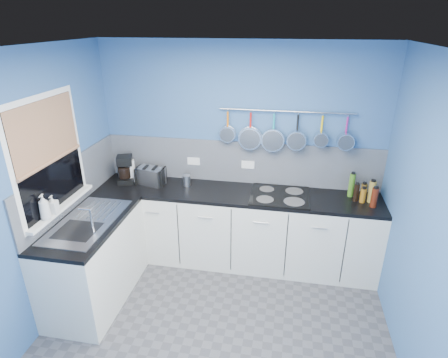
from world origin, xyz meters
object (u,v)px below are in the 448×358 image
(soap_bottle_b, at_px, (53,204))
(canister, at_px, (187,180))
(paper_towel, at_px, (130,171))
(toaster, at_px, (151,176))
(coffee_maker, at_px, (125,170))
(hob, at_px, (280,196))
(soap_bottle_a, at_px, (44,207))

(soap_bottle_b, bearing_deg, canister, 49.82)
(paper_towel, xyz_separation_m, toaster, (0.27, -0.03, -0.03))
(soap_bottle_b, xyz_separation_m, toaster, (0.52, 1.09, -0.14))
(coffee_maker, relative_size, hob, 0.51)
(toaster, height_order, hob, toaster)
(soap_bottle_b, height_order, paper_towel, soap_bottle_b)
(soap_bottle_a, relative_size, hob, 0.38)
(soap_bottle_a, distance_m, hob, 2.34)
(soap_bottle_b, relative_size, toaster, 0.55)
(soap_bottle_b, xyz_separation_m, hob, (2.02, 1.03, -0.23))
(coffee_maker, bearing_deg, paper_towel, 27.55)
(coffee_maker, height_order, canister, coffee_maker)
(soap_bottle_b, height_order, hob, soap_bottle_b)
(soap_bottle_a, height_order, canister, soap_bottle_a)
(soap_bottle_b, relative_size, coffee_maker, 0.53)
(paper_towel, xyz_separation_m, hob, (1.77, -0.09, -0.13))
(toaster, bearing_deg, coffee_maker, -161.76)
(soap_bottle_a, height_order, hob, soap_bottle_a)
(paper_towel, distance_m, coffee_maker, 0.07)
(coffee_maker, distance_m, toaster, 0.32)
(toaster, bearing_deg, canister, 18.40)
(soap_bottle_a, distance_m, toaster, 1.32)
(coffee_maker, xyz_separation_m, hob, (1.82, -0.05, -0.16))
(paper_towel, relative_size, canister, 2.08)
(paper_towel, bearing_deg, soap_bottle_a, -101.52)
(soap_bottle_a, xyz_separation_m, coffee_maker, (0.21, 1.19, -0.11))
(soap_bottle_a, bearing_deg, toaster, 66.78)
(soap_bottle_a, relative_size, coffee_maker, 0.74)
(toaster, relative_size, hob, 0.49)
(coffee_maker, bearing_deg, soap_bottle_b, -120.31)
(paper_towel, distance_m, hob, 1.78)
(coffee_maker, bearing_deg, toaster, -16.00)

